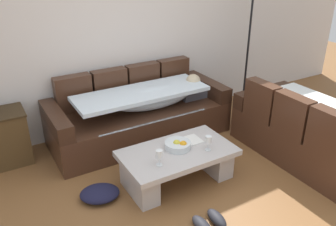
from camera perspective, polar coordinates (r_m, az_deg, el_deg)
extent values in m
plane|color=brown|center=(3.57, 4.98, -15.35)|extent=(14.00, 14.00, 0.00)
cube|color=silver|center=(4.72, -9.86, 13.06)|extent=(9.00, 0.10, 2.70)
cube|color=#43271A|center=(4.68, -4.54, -1.61)|extent=(2.32, 0.92, 0.42)
cube|color=#43271A|center=(4.60, -15.08, 3.09)|extent=(0.46, 0.16, 0.46)
cube|color=#43271A|center=(4.74, -9.42, 4.28)|extent=(0.46, 0.16, 0.46)
cube|color=#43271A|center=(4.92, -4.12, 5.35)|extent=(0.46, 0.16, 0.46)
cube|color=#43271A|center=(5.14, 0.79, 6.30)|extent=(0.46, 0.16, 0.46)
cube|color=#351F15|center=(4.25, -17.73, -1.10)|extent=(0.18, 0.92, 0.20)
cube|color=#351F15|center=(5.06, 6.27, 4.29)|extent=(0.18, 0.92, 0.20)
cube|color=#4C4C56|center=(4.93, 3.77, 3.21)|extent=(0.36, 0.28, 0.11)
sphere|color=tan|center=(4.84, 4.09, 4.82)|extent=(0.21, 0.21, 0.21)
sphere|color=#CCB793|center=(4.83, 4.10, 5.15)|extent=(0.20, 0.20, 0.20)
ellipsoid|color=silver|center=(4.57, -2.40, 2.57)|extent=(1.10, 0.44, 0.28)
cube|color=silver|center=(4.44, -4.34, 3.22)|extent=(1.70, 0.60, 0.05)
cube|color=silver|center=(4.32, -1.97, -3.64)|extent=(1.44, 0.04, 0.38)
cube|color=#43271A|center=(4.56, 21.91, -4.31)|extent=(0.92, 1.79, 0.42)
cube|color=#43271A|center=(3.84, 24.79, -3.00)|extent=(0.16, 0.45, 0.46)
cube|color=#43271A|center=(4.09, 19.54, -0.37)|extent=(0.16, 0.45, 0.46)
cube|color=#43271A|center=(4.38, 14.93, 1.95)|extent=(0.16, 0.45, 0.46)
cube|color=#351F15|center=(4.89, 15.30, 2.74)|extent=(0.92, 0.18, 0.20)
ellipsoid|color=white|center=(4.49, 22.20, 0.21)|extent=(0.44, 0.87, 0.28)
cube|color=white|center=(4.42, 23.41, 1.04)|extent=(0.60, 1.32, 0.05)
cube|color=white|center=(4.88, 25.21, -2.68)|extent=(0.04, 1.12, 0.38)
cube|color=#B7B1AF|center=(3.74, 1.57, -6.50)|extent=(1.20, 0.68, 0.06)
cube|color=#B7B1AF|center=(3.66, -4.70, -10.93)|extent=(0.20, 0.54, 0.32)
cube|color=#B7B1AF|center=(4.07, 7.09, -7.01)|extent=(0.20, 0.54, 0.32)
cylinder|color=silver|center=(3.75, 1.59, -5.22)|extent=(0.28, 0.28, 0.07)
sphere|color=gold|center=(3.74, 1.42, -4.95)|extent=(0.08, 0.08, 0.08)
sphere|color=orange|center=(3.72, 2.48, -5.11)|extent=(0.08, 0.08, 0.08)
cylinder|color=silver|center=(3.50, -1.42, -8.36)|extent=(0.06, 0.06, 0.01)
cylinder|color=silver|center=(3.47, -1.43, -7.80)|extent=(0.01, 0.01, 0.07)
cylinder|color=silver|center=(3.43, -1.44, -6.69)|extent=(0.07, 0.07, 0.08)
cylinder|color=silver|center=(3.76, 6.48, -5.92)|extent=(0.06, 0.06, 0.01)
cylinder|color=silver|center=(3.74, 6.51, -5.39)|extent=(0.01, 0.01, 0.07)
cylinder|color=silver|center=(3.70, 6.57, -4.32)|extent=(0.07, 0.07, 0.08)
cube|color=white|center=(3.90, 3.33, -4.53)|extent=(0.29, 0.22, 0.01)
cylinder|color=black|center=(5.92, 12.01, 1.71)|extent=(0.28, 0.28, 0.02)
cylinder|color=black|center=(5.63, 12.85, 10.23)|extent=(0.03, 0.03, 1.80)
ellipsoid|color=black|center=(3.35, 5.53, -17.66)|extent=(0.12, 0.27, 0.09)
ellipsoid|color=black|center=(3.43, 7.91, -16.56)|extent=(0.14, 0.28, 0.09)
ellipsoid|color=#191933|center=(3.72, -11.01, -12.69)|extent=(0.49, 0.44, 0.12)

